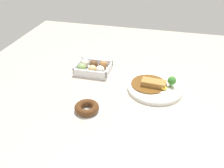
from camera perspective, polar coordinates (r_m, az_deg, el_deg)
The scene contains 4 objects.
ground_plane at distance 1.17m, azimuth 3.02°, elevation -1.01°, with size 1.60×1.60×0.00m, color #B2A893.
curry_plate at distance 1.17m, azimuth 9.68°, elevation -0.71°, with size 0.25×0.25×0.07m.
donut_box at distance 1.29m, azimuth -4.29°, elevation 3.59°, with size 0.17×0.13×0.05m.
chocolate_ring_donut at distance 1.03m, azimuth -5.67°, elevation -5.37°, with size 0.12×0.12×0.03m.
Camera 1 is at (-0.18, 0.96, 0.64)m, focal length 40.74 mm.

